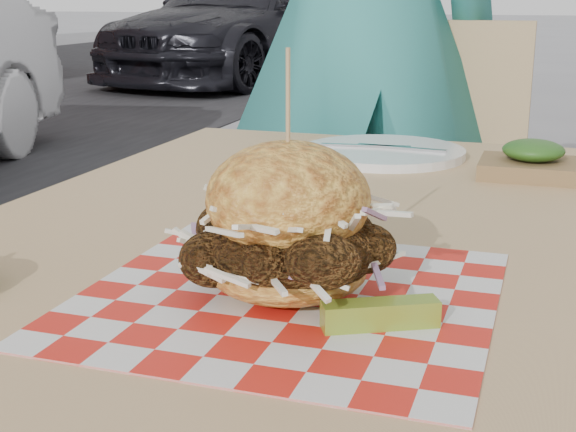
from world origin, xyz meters
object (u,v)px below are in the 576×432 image
Objects in this scene: car_dark at (250,24)px; patio_table at (309,285)px; diner at (361,20)px; sandwich at (288,230)px; patio_chair at (432,191)px.

car_dark reaches higher than patio_table.
diner reaches higher than car_dark.
patio_chair is at bearing 92.28° from sandwich.
patio_chair is (0.18, 0.02, -0.40)m from diner.
car_dark is 9.02m from patio_table.
car_dark is 8.08m from patio_chair.
diner reaches higher than sandwich.
car_dark is at bearing 111.12° from sandwich.
diner is 0.42× the size of car_dark.
diner is 0.44m from patio_chair.
patio_table is 0.28m from sandwich.
car_dark is (-3.11, 7.40, -0.30)m from diner.
patio_chair is 1.28m from sandwich.
patio_table is (0.18, -1.00, -0.28)m from diner.
sandwich is (3.34, -8.64, 0.16)m from car_dark.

